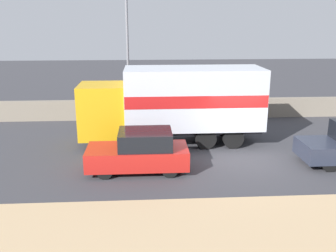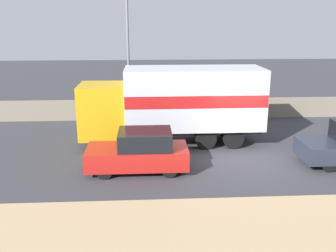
% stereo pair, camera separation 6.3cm
% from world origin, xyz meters
% --- Properties ---
extents(ground_plane, '(80.00, 80.00, 0.00)m').
position_xyz_m(ground_plane, '(0.00, 0.00, 0.00)').
color(ground_plane, '#38383D').
extents(stone_wall_backdrop, '(60.00, 0.35, 1.15)m').
position_xyz_m(stone_wall_backdrop, '(0.00, 6.70, 0.57)').
color(stone_wall_backdrop, gray).
rests_on(stone_wall_backdrop, ground_plane).
extents(street_lamp, '(0.56, 0.28, 7.14)m').
position_xyz_m(street_lamp, '(-4.95, 6.15, 4.12)').
color(street_lamp, slate).
rests_on(street_lamp, ground_plane).
extents(box_truck, '(8.34, 2.42, 3.55)m').
position_xyz_m(box_truck, '(-2.54, 2.13, 2.01)').
color(box_truck, gold).
rests_on(box_truck, ground_plane).
extents(car_hatchback, '(3.86, 1.72, 1.59)m').
position_xyz_m(car_hatchback, '(-4.29, -1.11, 0.77)').
color(car_hatchback, '#B21E19').
rests_on(car_hatchback, ground_plane).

